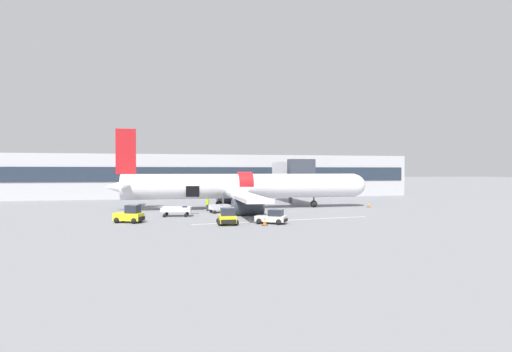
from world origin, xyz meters
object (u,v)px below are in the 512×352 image
at_px(baggage_tug_mid, 272,218).
at_px(ground_crew_loader_b, 242,204).
at_px(baggage_tug_rear, 130,215).
at_px(ground_crew_driver, 243,205).
at_px(baggage_cart_loading, 220,209).
at_px(ground_crew_loader_a, 207,204).
at_px(baggage_cart_queued, 177,211).
at_px(baggage_tug_lead, 227,217).
at_px(airplane, 241,187).

xyz_separation_m(baggage_tug_mid, ground_crew_loader_b, (-0.98, 11.38, 0.36)).
height_order(baggage_tug_rear, ground_crew_driver, baggage_tug_rear).
height_order(baggage_cart_loading, ground_crew_loader_a, ground_crew_loader_a).
xyz_separation_m(baggage_cart_queued, ground_crew_driver, (8.32, 4.27, 0.25)).
bearing_deg(baggage_cart_loading, baggage_tug_mid, -71.66).
height_order(ground_crew_loader_a, ground_crew_loader_b, ground_crew_loader_b).
bearing_deg(baggage_tug_lead, baggage_tug_rear, 160.18).
bearing_deg(baggage_cart_queued, ground_crew_loader_b, 21.28).
bearing_deg(airplane, baggage_tug_lead, -104.17).
height_order(baggage_cart_queued, ground_crew_loader_a, ground_crew_loader_a).
relative_size(baggage_tug_mid, baggage_cart_queued, 0.75).
xyz_separation_m(baggage_tug_rear, ground_crew_driver, (12.98, 8.93, 0.08)).
height_order(airplane, baggage_tug_mid, airplane).
bearing_deg(ground_crew_loader_b, baggage_cart_loading, -176.03).
bearing_deg(ground_crew_loader_a, ground_crew_driver, -12.06).
relative_size(baggage_tug_lead, ground_crew_driver, 1.71).
bearing_deg(ground_crew_loader_a, baggage_tug_rear, -130.67).
height_order(baggage_cart_loading, baggage_cart_queued, baggage_cart_queued).
relative_size(baggage_cart_loading, ground_crew_loader_a, 1.99).
bearing_deg(baggage_tug_mid, airplane, 91.57).
relative_size(ground_crew_loader_b, ground_crew_driver, 1.18).
bearing_deg(baggage_cart_loading, ground_crew_loader_b, 3.97).
distance_m(baggage_cart_queued, ground_crew_driver, 9.36).
bearing_deg(ground_crew_loader_b, ground_crew_driver, 72.59).
bearing_deg(ground_crew_loader_b, baggage_tug_rear, -148.40).
bearing_deg(airplane, ground_crew_loader_a, -154.94).
relative_size(baggage_tug_mid, ground_crew_loader_a, 1.88).
bearing_deg(ground_crew_loader_b, airplane, 82.68).
distance_m(baggage_tug_lead, baggage_cart_queued, 9.25).
distance_m(airplane, ground_crew_loader_a, 5.54).
height_order(baggage_tug_rear, baggage_cart_queued, baggage_tug_rear).
bearing_deg(baggage_tug_mid, ground_crew_loader_b, 94.94).
xyz_separation_m(ground_crew_loader_a, ground_crew_driver, (4.49, -0.96, -0.09)).
bearing_deg(ground_crew_driver, ground_crew_loader_a, 167.94).
relative_size(baggage_tug_lead, baggage_cart_loading, 0.77).
distance_m(baggage_tug_rear, ground_crew_driver, 15.76).
bearing_deg(baggage_cart_loading, airplane, 53.93).
xyz_separation_m(baggage_tug_mid, baggage_tug_rear, (-13.60, 3.61, 0.13)).
relative_size(baggage_tug_mid, ground_crew_loader_b, 1.76).
bearing_deg(baggage_tug_mid, baggage_tug_rear, 165.12).
bearing_deg(airplane, ground_crew_loader_b, -97.32).
bearing_deg(baggage_tug_lead, baggage_cart_loading, 86.79).
distance_m(baggage_tug_mid, baggage_cart_loading, 11.79).
distance_m(baggage_tug_mid, ground_crew_loader_a, 14.44).
height_order(baggage_cart_loading, ground_crew_driver, ground_crew_driver).
xyz_separation_m(airplane, baggage_cart_queued, (-8.51, -7.41, -2.37)).
relative_size(baggage_tug_rear, ground_crew_loader_b, 1.70).
distance_m(airplane, baggage_cart_loading, 6.09).
bearing_deg(baggage_tug_lead, ground_crew_loader_a, 93.38).
distance_m(baggage_tug_lead, ground_crew_driver, 12.82).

